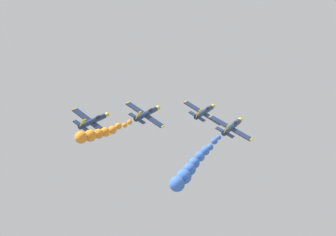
# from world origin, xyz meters

# --- Properties ---
(airplane_lead) EXTENTS (8.78, 10.35, 4.45)m
(airplane_lead) POSITION_xyz_m (4.90, 8.04, 64.24)
(airplane_lead) COLOR navy
(airplane_left_inner) EXTENTS (8.68, 10.35, 4.67)m
(airplane_left_inner) POSITION_xyz_m (-5.10, 0.17, 64.62)
(airplane_left_inner) COLOR navy
(smoke_trail_left_inner) EXTENTS (3.93, 15.25, 2.46)m
(smoke_trail_left_inner) POSITION_xyz_m (-6.51, -16.84, 64.84)
(smoke_trail_left_inner) COLOR orange
(airplane_right_inner) EXTENTS (8.93, 10.35, 4.10)m
(airplane_right_inner) POSITION_xyz_m (13.63, 0.68, 63.98)
(airplane_right_inner) COLOR navy
(smoke_trail_right_inner) EXTENTS (2.54, 20.57, 3.82)m
(smoke_trail_right_inner) POSITION_xyz_m (13.71, -20.80, 62.65)
(smoke_trail_right_inner) COLOR blue
(airplane_left_outer) EXTENTS (8.52, 10.35, 4.98)m
(airplane_left_outer) POSITION_xyz_m (-13.54, -7.41, 63.96)
(airplane_left_outer) COLOR navy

